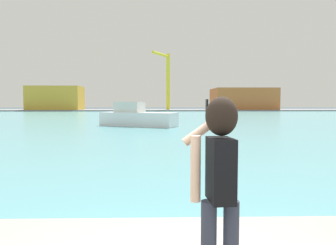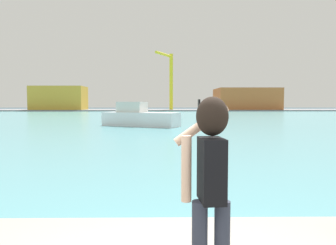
{
  "view_description": "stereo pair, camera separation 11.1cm",
  "coord_description": "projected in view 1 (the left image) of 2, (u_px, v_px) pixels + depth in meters",
  "views": [
    {
      "loc": [
        -0.19,
        -2.55,
        2.15
      ],
      "look_at": [
        0.06,
        7.42,
        1.54
      ],
      "focal_mm": 33.68,
      "sensor_mm": 36.0,
      "label": 1
    },
    {
      "loc": [
        -0.08,
        -2.55,
        2.15
      ],
      "look_at": [
        0.06,
        7.42,
        1.54
      ],
      "focal_mm": 33.68,
      "sensor_mm": 36.0,
      "label": 2
    }
  ],
  "objects": [
    {
      "name": "warehouse_left",
      "position": [
        55.0,
        98.0,
        89.29
      ],
      "size": [
        14.64,
        8.08,
        6.62
      ],
      "primitive_type": "cube",
      "color": "gold",
      "rests_on": "far_shore_dock"
    },
    {
      "name": "person_photographer",
      "position": [
        219.0,
        173.0,
        2.76
      ],
      "size": [
        0.53,
        0.55,
        1.74
      ],
      "rotation": [
        0.0,
        0.0,
        1.64
      ],
      "color": "#2D3342",
      "rests_on": "quay_promenade"
    },
    {
      "name": "ground_plane",
      "position": [
        161.0,
        116.0,
        52.57
      ],
      "size": [
        220.0,
        220.0,
        0.0
      ],
      "primitive_type": "plane",
      "color": "#334751"
    },
    {
      "name": "boat_moored",
      "position": [
        137.0,
        117.0,
        29.46
      ],
      "size": [
        7.55,
        5.18,
        2.28
      ],
      "rotation": [
        0.0,
        0.0,
        -0.46
      ],
      "color": "white",
      "rests_on": "harbor_water"
    },
    {
      "name": "harbor_water",
      "position": [
        161.0,
        116.0,
        54.56
      ],
      "size": [
        140.0,
        100.0,
        0.02
      ],
      "primitive_type": "cube",
      "color": "#599EA8",
      "rests_on": "ground_plane"
    },
    {
      "name": "far_shore_dock",
      "position": [
        161.0,
        110.0,
        94.47
      ],
      "size": [
        140.0,
        20.0,
        0.37
      ],
      "primitive_type": "cube",
      "color": "gray",
      "rests_on": "ground_plane"
    },
    {
      "name": "warehouse_right",
      "position": [
        243.0,
        99.0,
        94.05
      ],
      "size": [
        17.64,
        13.63,
        6.19
      ],
      "primitive_type": "cube",
      "color": "#B26633",
      "rests_on": "far_shore_dock"
    },
    {
      "name": "port_crane",
      "position": [
        167.0,
        76.0,
        88.61
      ],
      "size": [
        4.94,
        8.76,
        15.82
      ],
      "color": "yellow",
      "rests_on": "far_shore_dock"
    }
  ]
}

